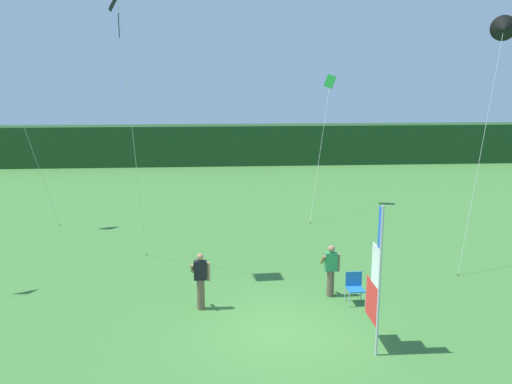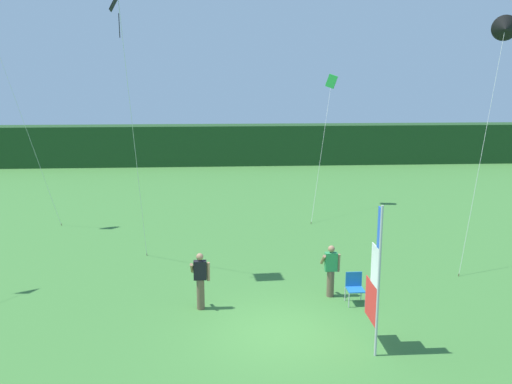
{
  "view_description": "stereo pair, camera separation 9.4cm",
  "coord_description": "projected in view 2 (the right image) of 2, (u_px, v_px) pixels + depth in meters",
  "views": [
    {
      "loc": [
        -1.55,
        -12.75,
        6.4
      ],
      "look_at": [
        -0.41,
        2.65,
        3.15
      ],
      "focal_mm": 37.72,
      "sensor_mm": 36.0,
      "label": 1
    },
    {
      "loc": [
        -1.46,
        -12.76,
        6.4
      ],
      "look_at": [
        -0.41,
        2.65,
        3.15
      ],
      "focal_mm": 37.72,
      "sensor_mm": 36.0,
      "label": 2
    }
  ],
  "objects": [
    {
      "name": "person_mid_field",
      "position": [
        200.0,
        279.0,
        15.11
      ],
      "size": [
        0.55,
        0.48,
        1.65
      ],
      "color": "brown",
      "rests_on": "ground"
    },
    {
      "name": "ground_plane",
      "position": [
        279.0,
        332.0,
        13.87
      ],
      "size": [
        120.0,
        120.0,
        0.0
      ],
      "primitive_type": "plane",
      "color": "#3D7533"
    },
    {
      "name": "banner_flag",
      "position": [
        375.0,
        281.0,
        12.63
      ],
      "size": [
        0.06,
        1.03,
        3.65
      ],
      "color": "#B7B7BC",
      "rests_on": "ground"
    },
    {
      "name": "kite_black_delta_3",
      "position": [
        505.0,
        29.0,
        18.35
      ],
      "size": [
        2.46,
        2.54,
        8.56
      ],
      "color": "brown",
      "rests_on": "ground"
    },
    {
      "name": "kite_green_box_2",
      "position": [
        331.0,
        82.0,
        26.63
      ],
      "size": [
        1.87,
        3.94,
        6.67
      ],
      "color": "brown",
      "rests_on": "ground"
    },
    {
      "name": "kite_black_diamond_4",
      "position": [
        119.0,
        11.0,
        15.85
      ],
      "size": [
        0.57,
        2.92,
        9.23
      ],
      "color": "brown",
      "rests_on": "ground"
    },
    {
      "name": "distant_treeline",
      "position": [
        239.0,
        145.0,
        41.06
      ],
      "size": [
        80.0,
        2.4,
        3.0
      ],
      "primitive_type": "cube",
      "color": "#1E421E",
      "rests_on": "ground"
    },
    {
      "name": "person_near_banner",
      "position": [
        331.0,
        269.0,
        16.01
      ],
      "size": [
        0.55,
        0.48,
        1.59
      ],
      "color": "brown",
      "rests_on": "ground"
    },
    {
      "name": "folding_chair",
      "position": [
        355.0,
        286.0,
        15.62
      ],
      "size": [
        0.51,
        0.51,
        0.89
      ],
      "color": "#BCBCC1",
      "rests_on": "ground"
    }
  ]
}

